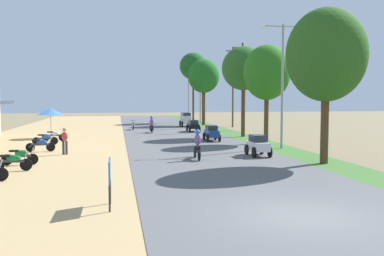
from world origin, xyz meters
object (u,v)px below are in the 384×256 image
at_px(utility_pole_near, 242,85).
at_px(car_hatchback_white, 258,144).
at_px(utility_pole_far, 233,86).
at_px(motorbike_foreground_rider, 197,145).
at_px(car_sedan_black, 193,125).
at_px(parked_motorbike_sixth, 54,135).
at_px(parked_motorbike_third, 20,155).
at_px(pedestrian_on_shoulder, 65,140).
at_px(parked_motorbike_second, 13,161).
at_px(median_tree_third, 244,69).
at_px(parked_motorbike_fifth, 46,138).
at_px(motorbike_ahead_second, 152,125).
at_px(car_van_silver, 186,119).
at_px(median_tree_fifth, 193,66).
at_px(parked_motorbike_fourth, 41,144).
at_px(median_tree_fourth, 204,76).
at_px(car_hatchback_blue, 212,132).
at_px(motorbike_ahead_third, 133,125).
at_px(vendor_umbrella, 51,112).
at_px(median_tree_second, 267,73).
at_px(median_tree_nearest, 326,55).
at_px(streetlamp_far, 188,90).
at_px(streetlamp_near, 282,78).
at_px(streetlamp_mid, 200,93).
at_px(street_signboard, 110,174).

relative_size(utility_pole_near, car_hatchback_white, 4.59).
relative_size(utility_pole_far, motorbike_foreground_rider, 5.27).
xyz_separation_m(car_sedan_black, motorbike_foreground_rider, (-3.20, -18.99, 0.11)).
relative_size(parked_motorbike_sixth, motorbike_foreground_rider, 1.00).
bearing_deg(parked_motorbike_third, pedestrian_on_shoulder, 64.76).
distance_m(parked_motorbike_second, median_tree_third, 22.49).
xyz_separation_m(parked_motorbike_fifth, motorbike_ahead_second, (8.42, 9.13, 0.30)).
distance_m(parked_motorbike_fifth, car_van_silver, 21.65).
bearing_deg(parked_motorbike_fifth, car_sedan_black, 37.58).
relative_size(parked_motorbike_second, median_tree_fifth, 0.19).
relative_size(parked_motorbike_fourth, median_tree_fourth, 0.22).
bearing_deg(motorbike_ahead_second, car_hatchback_blue, -65.30).
bearing_deg(parked_motorbike_fourth, motorbike_ahead_third, 69.80).
xyz_separation_m(parked_motorbike_third, vendor_umbrella, (-0.68, 14.80, 1.75)).
height_order(parked_motorbike_sixth, median_tree_second, median_tree_second).
height_order(car_hatchback_blue, car_sedan_black, car_hatchback_blue).
distance_m(vendor_umbrella, motorbike_ahead_second, 9.71).
xyz_separation_m(median_tree_fifth, motorbike_ahead_second, (-7.23, -17.20, -6.99)).
xyz_separation_m(median_tree_nearest, utility_pole_far, (3.00, 28.36, -0.69)).
bearing_deg(parked_motorbike_sixth, car_sedan_black, 29.58).
height_order(parked_motorbike_fourth, car_van_silver, car_van_silver).
distance_m(median_tree_nearest, streetlamp_far, 44.38).
distance_m(parked_motorbike_second, pedestrian_on_shoulder, 5.82).
bearing_deg(car_sedan_black, median_tree_nearest, -81.91).
relative_size(median_tree_second, motorbike_ahead_third, 4.09).
relative_size(median_tree_third, motorbike_ahead_second, 4.39).
xyz_separation_m(parked_motorbike_second, median_tree_fifth, (15.32, 37.63, 7.29)).
distance_m(median_tree_third, car_sedan_black, 8.61).
xyz_separation_m(median_tree_third, car_hatchback_white, (-2.85, -12.30, -5.26)).
distance_m(utility_pole_far, car_hatchback_white, 26.09).
relative_size(streetlamp_far, car_van_silver, 3.31).
height_order(median_tree_fifth, streetlamp_near, median_tree_fifth).
height_order(streetlamp_far, motorbike_foreground_rider, streetlamp_far).
height_order(parked_motorbike_sixth, median_tree_fifth, median_tree_fifth).
bearing_deg(car_van_silver, streetlamp_near, -82.44).
bearing_deg(median_tree_nearest, streetlamp_mid, 89.41).
bearing_deg(motorbike_foreground_rider, median_tree_second, 48.55).
bearing_deg(car_hatchback_white, median_tree_fourth, 84.69).
relative_size(pedestrian_on_shoulder, car_sedan_black, 0.72).
bearing_deg(median_tree_second, car_hatchback_blue, 151.54).
height_order(parked_motorbike_second, car_hatchback_white, car_hatchback_white).
height_order(median_tree_third, car_hatchback_white, median_tree_third).
xyz_separation_m(parked_motorbike_third, car_sedan_black, (12.36, 19.18, 0.19)).
bearing_deg(parked_motorbike_fourth, median_tree_fifth, 63.27).
xyz_separation_m(parked_motorbike_sixth, pedestrian_on_shoulder, (1.78, -8.44, 0.41)).
bearing_deg(streetlamp_mid, utility_pole_far, -68.14).
bearing_deg(streetlamp_far, motorbike_ahead_second, -107.92).
bearing_deg(street_signboard, car_van_silver, 77.16).
distance_m(utility_pole_far, motorbike_ahead_third, 13.04).
relative_size(parked_motorbike_fourth, motorbike_ahead_second, 1.00).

